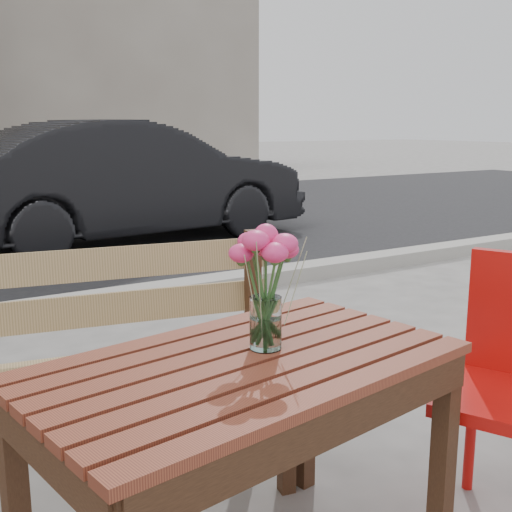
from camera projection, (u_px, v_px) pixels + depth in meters
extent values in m
cube|color=gray|center=(13.00, 314.00, 4.29)|extent=(30.00, 0.25, 0.12)
cube|color=gray|center=(111.00, 56.00, 16.27)|extent=(7.00, 3.00, 6.00)
cube|color=#5B2417|center=(244.00, 364.00, 1.69)|extent=(1.23, 0.84, 0.03)
cube|color=black|center=(443.00, 461.00, 1.88)|extent=(0.07, 0.07, 0.67)
cube|color=black|center=(17.00, 512.00, 1.63)|extent=(0.07, 0.07, 0.67)
cube|color=black|center=(305.00, 399.00, 2.30)|extent=(0.07, 0.07, 0.67)
cube|color=olive|center=(81.00, 378.00, 2.14)|extent=(1.54, 0.68, 0.03)
cube|color=olive|center=(70.00, 290.00, 2.29)|extent=(1.47, 0.31, 0.41)
cube|color=black|center=(288.00, 430.00, 2.27)|extent=(0.06, 0.06, 0.49)
cube|color=black|center=(254.00, 344.00, 2.54)|extent=(0.06, 0.06, 0.91)
cylinder|color=#B60F0B|center=(439.00, 478.00, 2.01)|extent=(0.04, 0.04, 0.43)
cylinder|color=#B60F0B|center=(471.00, 434.00, 2.30)|extent=(0.04, 0.04, 0.43)
cylinder|color=white|center=(266.00, 323.00, 1.75)|extent=(0.09, 0.09, 0.15)
cylinder|color=#35672E|center=(266.00, 297.00, 1.73)|extent=(0.05, 0.05, 0.29)
imported|color=black|center=(128.00, 181.00, 7.18)|extent=(4.23, 1.88, 1.35)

